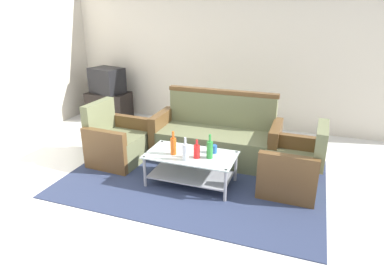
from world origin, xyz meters
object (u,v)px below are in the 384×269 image
(bottle_red, at_px, (197,151))
(bottle_orange, at_px, (173,146))
(tv_stand, at_px, (109,105))
(bottle_clear, at_px, (185,152))
(couch, at_px, (216,138))
(armchair_left, at_px, (117,143))
(coffee_table, at_px, (191,164))
(cup, at_px, (214,149))
(television, at_px, (107,80))
(armchair_right, at_px, (293,168))
(bottle_green, at_px, (210,149))

(bottle_red, height_order, bottle_orange, bottle_orange)
(bottle_orange, bearing_deg, tv_stand, 137.64)
(bottle_orange, bearing_deg, bottle_clear, -28.44)
(couch, height_order, bottle_orange, couch)
(bottle_clear, bearing_deg, couch, 85.46)
(armchair_left, bearing_deg, coffee_table, 80.69)
(couch, relative_size, coffee_table, 1.64)
(bottle_red, relative_size, cup, 2.31)
(couch, xyz_separation_m, coffee_table, (-0.08, -0.87, -0.04))
(couch, height_order, tv_stand, couch)
(bottle_clear, bearing_deg, television, 138.55)
(armchair_right, bearing_deg, bottle_orange, 105.65)
(armchair_right, bearing_deg, coffee_table, 104.84)
(coffee_table, xyz_separation_m, tv_stand, (-2.44, 1.97, -0.01))
(bottle_red, bearing_deg, cup, 55.05)
(coffee_table, relative_size, bottle_red, 4.76)
(armchair_left, relative_size, television, 1.23)
(bottle_green, height_order, bottle_orange, bottle_green)
(bottle_clear, distance_m, bottle_orange, 0.22)
(bottle_clear, relative_size, cup, 2.85)
(tv_stand, distance_m, television, 0.50)
(cup, xyz_separation_m, tv_stand, (-2.69, 1.83, -0.20))
(bottle_orange, relative_size, television, 0.43)
(bottle_clear, bearing_deg, cup, 51.28)
(armchair_left, height_order, bottle_red, armchair_left)
(cup, bearing_deg, couch, 103.37)
(couch, distance_m, bottle_clear, 1.06)
(tv_stand, bearing_deg, couch, -23.71)
(bottle_red, xyz_separation_m, tv_stand, (-2.54, 2.04, -0.24))
(bottle_green, distance_m, bottle_clear, 0.29)
(armchair_left, xyz_separation_m, bottle_red, (1.32, -0.34, 0.21))
(tv_stand, bearing_deg, armchair_right, -24.82)
(bottle_green, bearing_deg, tv_stand, 143.42)
(bottle_green, xyz_separation_m, bottle_clear, (-0.25, -0.15, -0.01))
(bottle_clear, distance_m, tv_stand, 3.26)
(armchair_right, xyz_separation_m, bottle_orange, (-1.40, -0.36, 0.24))
(bottle_orange, height_order, tv_stand, bottle_orange)
(armchair_left, bearing_deg, bottle_red, 78.72)
(armchair_left, bearing_deg, tv_stand, -141.07)
(bottle_orange, relative_size, tv_stand, 0.37)
(armchair_right, height_order, bottle_green, armchair_right)
(armchair_left, xyz_separation_m, bottle_clear, (1.22, -0.45, 0.23))
(bottle_orange, xyz_separation_m, cup, (0.45, 0.21, -0.06))
(bottle_clear, xyz_separation_m, tv_stand, (-2.44, 2.15, -0.26))
(couch, xyz_separation_m, bottle_green, (0.17, -0.89, 0.21))
(coffee_table, distance_m, bottle_green, 0.35)
(cup, bearing_deg, armchair_right, 8.70)
(bottle_clear, height_order, cup, bottle_clear)
(bottle_red, bearing_deg, coffee_table, 144.94)
(bottle_green, bearing_deg, television, 143.38)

